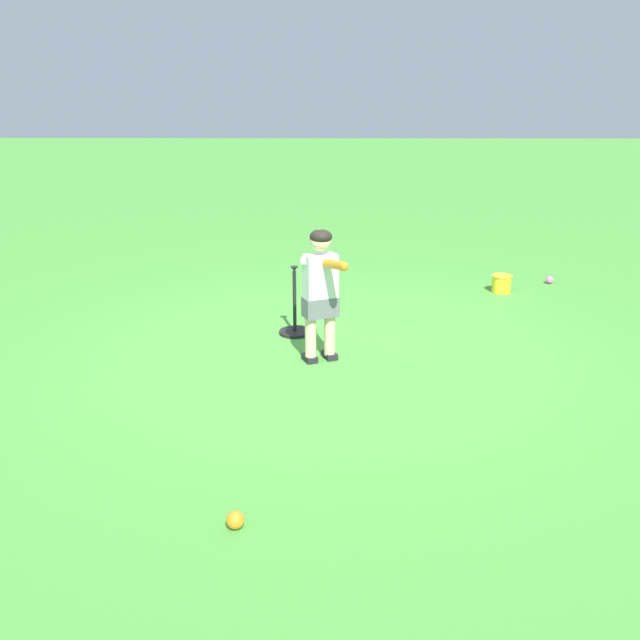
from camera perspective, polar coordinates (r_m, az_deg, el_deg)
The scene contains 6 objects.
ground_plane at distance 6.16m, azimuth 0.75°, elevation -2.20°, with size 40.00×40.00×0.00m, color #479338.
child_batter at distance 5.69m, azimuth 0.06°, elevation 2.89°, with size 0.37×0.58×1.08m.
play_ball_midfield at distance 8.40m, azimuth 17.56°, elevation 3.02°, with size 0.08×0.08×0.08m, color pink.
play_ball_far_left at distance 3.88m, azimuth -6.65°, elevation -15.31°, with size 0.10×0.10×0.10m, color orange.
batting_tee at distance 6.46m, azimuth -1.99°, elevation -0.22°, with size 0.28×0.28×0.62m.
toy_bucket at distance 7.92m, azimuth 14.05°, elevation 2.81°, with size 0.22×0.22×0.19m.
Camera 1 is at (0.02, 5.75, 2.23)m, focal length 40.80 mm.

